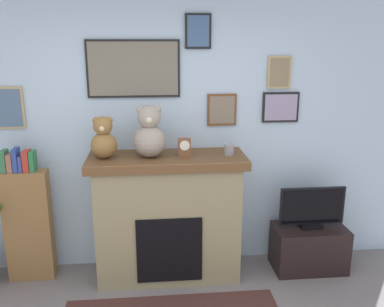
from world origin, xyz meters
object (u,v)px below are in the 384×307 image
Objects in this scene: teddy_bear_cream at (150,134)px; bookshelf at (28,221)px; tv_stand at (309,248)px; mantel_clock at (184,147)px; teddy_bear_tan at (104,140)px; television at (312,208)px; fireplace at (168,216)px; candle_jar at (229,149)px.

bookshelf is at bearing 175.91° from teddy_bear_cream.
teddy_bear_cream reaches higher than tv_stand.
teddy_bear_tan is (-0.71, 0.00, 0.09)m from mantel_clock.
bookshelf is 2.02× the size of television.
tv_stand is (1.39, -0.04, -0.38)m from fireplace.
candle_jar is 0.41m from mantel_clock.
fireplace reaches higher than television.
teddy_bear_tan is (-1.95, 0.02, 1.15)m from tv_stand.
television is 2.08m from teddy_bear_tan.
mantel_clock is (0.16, -0.02, 0.68)m from fireplace.
tv_stand is (2.70, -0.10, -0.37)m from bookshelf.
candle_jar is (1.87, -0.08, 0.66)m from bookshelf.
mantel_clock is 0.72m from teddy_bear_tan.
teddy_bear_cream reaches higher than teddy_bear_tan.
television is 3.92× the size of mantel_clock.
fireplace is 1.11× the size of bookshelf.
fireplace is 2.25× the size of television.
mantel_clock is 0.34m from teddy_bear_cream.
mantel_clock is (-1.23, 0.02, 0.64)m from television.
teddy_bear_tan is at bearing 179.44° from television.
candle_jar is at bearing 0.19° from mantel_clock.
tv_stand is 0.42m from television.
teddy_bear_tan reaches higher than fireplace.
mantel_clock is at bearing 179.15° from television.
teddy_bear_tan is at bearing -178.13° from fireplace.
television is (1.39, -0.04, 0.04)m from fireplace.
teddy_bear_tan is at bearing 179.98° from teddy_bear_cream.
teddy_bear_tan is (0.75, -0.08, 0.78)m from bookshelf.
bookshelf reaches higher than television.
mantel_clock is at bearing 179.22° from tv_stand.
fireplace is 0.69m from mantel_clock.
television is 1.39m from mantel_clock.
fireplace is at bearing 178.52° from tv_stand.
tv_stand is 1.95m from teddy_bear_cream.
fireplace is 3.05× the size of teddy_bear_cream.
teddy_bear_tan is at bearing -6.28° from bookshelf.
television is at bearing -0.56° from teddy_bear_tan.
television is 6.39× the size of candle_jar.
teddy_bear_cream is at bearing -173.12° from fireplace.
teddy_bear_cream is at bearing -4.09° from bookshelf.
candle_jar is 0.61× the size of mantel_clock.
bookshelf is 2.74× the size of teddy_bear_cream.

